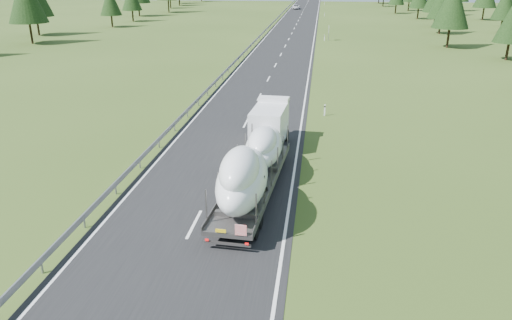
# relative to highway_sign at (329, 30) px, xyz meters

# --- Properties ---
(road_surface) EXTENTS (10.00, 400.00, 0.02)m
(road_surface) POSITION_rel_highway_sign_xyz_m (-7.20, 20.00, -1.80)
(road_surface) COLOR black
(road_surface) RESTS_ON ground
(guardrail) EXTENTS (0.10, 400.00, 0.76)m
(guardrail) POSITION_rel_highway_sign_xyz_m (-12.50, 19.94, -1.21)
(guardrail) COLOR slate
(guardrail) RESTS_ON ground
(marker_posts) EXTENTS (0.13, 350.08, 1.00)m
(marker_posts) POSITION_rel_highway_sign_xyz_m (-0.70, 75.00, -1.27)
(marker_posts) COLOR silver
(marker_posts) RESTS_ON ground
(highway_sign) EXTENTS (0.08, 0.90, 2.60)m
(highway_sign) POSITION_rel_highway_sign_xyz_m (0.00, 0.00, 0.00)
(highway_sign) COLOR slate
(highway_sign) RESTS_ON ground
(boat_truck) EXTENTS (3.22, 17.21, 4.02)m
(boat_truck) POSITION_rel_highway_sign_xyz_m (-4.68, -65.94, 0.21)
(boat_truck) COLOR white
(boat_truck) RESTS_ON ground
(distant_van) EXTENTS (2.42, 5.14, 1.42)m
(distant_van) POSITION_rel_highway_sign_xyz_m (-9.74, 76.10, -1.10)
(distant_van) COLOR silver
(distant_van) RESTS_ON ground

